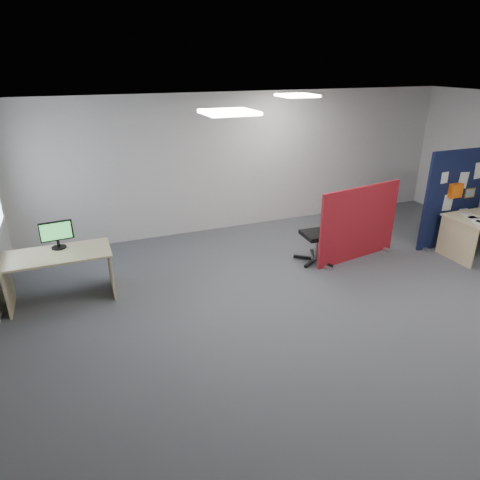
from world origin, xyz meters
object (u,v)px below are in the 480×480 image
object	(u,v)px
navy_divider	(471,197)
office_chair	(324,226)
monitor_second	(57,234)
second_desk	(59,264)
red_divider	(359,224)

from	to	relation	value
navy_divider	office_chair	world-z (taller)	navy_divider
monitor_second	second_desk	bearing A→B (deg)	-105.55
office_chair	monitor_second	bearing A→B (deg)	176.59
red_divider	monitor_second	distance (m)	4.83
navy_divider	second_desk	world-z (taller)	navy_divider
navy_divider	monitor_second	bearing A→B (deg)	174.08
monitor_second	office_chair	xyz separation A→B (m)	(4.17, -0.44, -0.32)
navy_divider	red_divider	bearing A→B (deg)	176.28
office_chair	red_divider	bearing A→B (deg)	-10.40
monitor_second	office_chair	size ratio (longest dim) A/B	0.40
office_chair	navy_divider	bearing A→B (deg)	-3.03
navy_divider	second_desk	bearing A→B (deg)	175.33
navy_divider	monitor_second	size ratio (longest dim) A/B	4.88
second_desk	office_chair	size ratio (longest dim) A/B	1.28
navy_divider	second_desk	size ratio (longest dim) A/B	1.53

